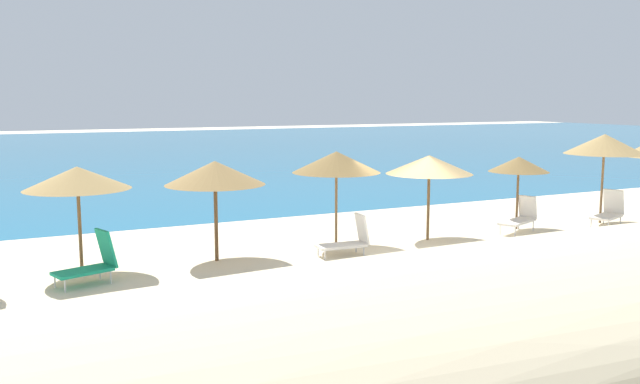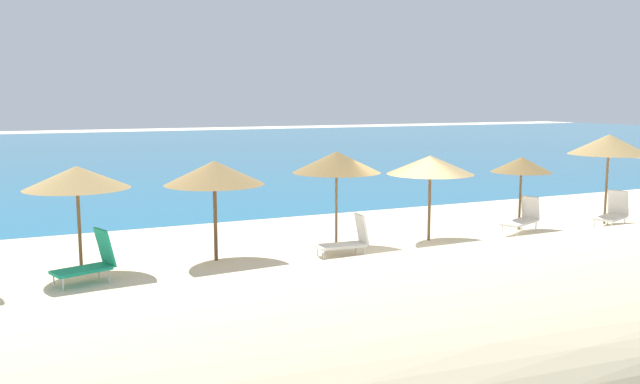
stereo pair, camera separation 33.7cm
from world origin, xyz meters
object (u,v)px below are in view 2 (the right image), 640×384
(lounge_chair_2, at_px, (90,262))
(beach_umbrella_5, at_px, (430,165))
(beach_umbrella_4, at_px, (336,162))
(lounge_chair_3, at_px, (613,212))
(beach_umbrella_2, at_px, (77,178))
(beach_umbrella_6, at_px, (521,165))
(beach_umbrella_7, at_px, (609,145))
(beach_ball, at_px, (187,292))
(lounge_chair_1, at_px, (523,218))
(lounge_chair_0, at_px, (348,240))
(beach_umbrella_3, at_px, (214,173))

(lounge_chair_2, bearing_deg, beach_umbrella_5, -104.29)
(beach_umbrella_4, xyz_separation_m, lounge_chair_3, (9.53, -1.09, -1.93))
(beach_umbrella_2, distance_m, beach_umbrella_6, 13.26)
(beach_umbrella_7, xyz_separation_m, beach_ball, (-14.71, -2.49, -2.51))
(lounge_chair_1, height_order, lounge_chair_3, lounge_chair_3)
(lounge_chair_0, bearing_deg, lounge_chair_3, -86.73)
(beach_umbrella_5, relative_size, beach_ball, 8.85)
(beach_umbrella_4, distance_m, lounge_chair_1, 6.52)
(beach_umbrella_3, height_order, beach_umbrella_4, beach_umbrella_4)
(beach_umbrella_4, height_order, lounge_chair_1, beach_umbrella_4)
(lounge_chair_3, bearing_deg, beach_ball, 76.70)
(beach_ball, bearing_deg, beach_umbrella_6, 14.31)
(beach_umbrella_2, distance_m, lounge_chair_2, 2.06)
(beach_umbrella_3, distance_m, beach_umbrella_4, 3.51)
(beach_umbrella_7, relative_size, lounge_chair_0, 2.11)
(beach_umbrella_3, relative_size, beach_ball, 9.01)
(beach_umbrella_3, xyz_separation_m, lounge_chair_2, (-3.18, -0.88, -1.79))
(beach_umbrella_3, xyz_separation_m, beach_umbrella_7, (13.23, -0.51, 0.38))
(beach_umbrella_4, bearing_deg, beach_umbrella_6, -1.41)
(beach_umbrella_2, xyz_separation_m, beach_umbrella_4, (6.81, 0.02, 0.09))
(beach_umbrella_7, distance_m, lounge_chair_0, 10.14)
(beach_umbrella_5, height_order, lounge_chair_0, beach_umbrella_5)
(beach_umbrella_2, xyz_separation_m, lounge_chair_2, (0.12, -0.94, -1.82))
(beach_umbrella_2, xyz_separation_m, beach_ball, (1.82, -3.06, -2.17))
(beach_umbrella_4, distance_m, lounge_chair_0, 2.25)
(lounge_chair_0, relative_size, lounge_chair_1, 0.84)
(beach_umbrella_5, bearing_deg, beach_umbrella_3, 177.92)
(beach_umbrella_3, distance_m, beach_ball, 3.97)
(beach_umbrella_3, relative_size, lounge_chair_2, 1.78)
(beach_ball, bearing_deg, lounge_chair_0, 23.00)
(lounge_chair_1, bearing_deg, beach_umbrella_2, 64.78)
(beach_umbrella_5, relative_size, lounge_chair_0, 1.80)
(beach_umbrella_6, height_order, lounge_chair_0, beach_umbrella_6)
(beach_umbrella_4, bearing_deg, lounge_chair_0, -98.94)
(lounge_chair_0, bearing_deg, beach_umbrella_5, -73.16)
(beach_umbrella_3, xyz_separation_m, beach_umbrella_6, (9.95, -0.08, -0.20))
(beach_umbrella_4, height_order, lounge_chair_0, beach_umbrella_4)
(beach_umbrella_6, bearing_deg, beach_umbrella_7, -7.49)
(beach_umbrella_5, distance_m, lounge_chair_1, 3.76)
(beach_umbrella_6, xyz_separation_m, beach_ball, (-11.44, -2.92, -1.94))
(beach_umbrella_2, xyz_separation_m, beach_umbrella_7, (16.53, -0.57, 0.34))
(beach_ball, bearing_deg, beach_umbrella_3, 63.69)
(beach_umbrella_3, bearing_deg, beach_umbrella_4, 1.25)
(beach_umbrella_5, xyz_separation_m, lounge_chair_2, (-9.59, -0.65, -1.75))
(beach_umbrella_3, distance_m, beach_umbrella_6, 9.95)
(beach_umbrella_4, distance_m, beach_umbrella_5, 2.92)
(beach_umbrella_5, xyz_separation_m, lounge_chair_1, (3.29, -0.29, -1.78))
(lounge_chair_3, distance_m, beach_ball, 14.66)
(beach_umbrella_2, height_order, lounge_chair_2, beach_umbrella_2)
(beach_umbrella_2, distance_m, beach_umbrella_5, 9.71)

